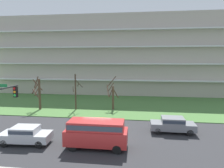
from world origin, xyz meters
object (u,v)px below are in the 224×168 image
at_px(tree_far_left, 39,93).
at_px(sedan_silver_near_left, 26,134).
at_px(tree_center, 112,95).
at_px(van_red_center_right, 96,132).
at_px(tree_left, 76,91).
at_px(sedan_gray_center_left, 173,124).

relative_size(tree_far_left, sedan_silver_near_left, 1.10).
xyz_separation_m(tree_center, van_red_center_right, (0.24, -12.85, -0.84)).
bearing_deg(tree_left, van_red_center_right, -65.28).
bearing_deg(tree_center, van_red_center_right, -88.94).
bearing_deg(tree_left, sedan_silver_near_left, -93.91).
relative_size(tree_center, sedan_gray_center_left, 1.12).
xyz_separation_m(tree_center, sedan_silver_near_left, (-6.12, -12.85, -1.37)).
height_order(tree_left, tree_center, tree_left).
height_order(tree_left, sedan_gray_center_left, tree_left).
distance_m(tree_left, tree_center, 5.39).
xyz_separation_m(tree_far_left, tree_center, (10.72, 1.46, -0.34)).
distance_m(tree_far_left, sedan_gray_center_left, 19.30).
bearing_deg(sedan_gray_center_left, tree_far_left, -20.39).
height_order(tree_far_left, sedan_silver_near_left, tree_far_left).
bearing_deg(sedan_silver_near_left, tree_center, 61.43).
bearing_deg(sedan_silver_near_left, sedan_gray_center_left, 15.53).
xyz_separation_m(sedan_gray_center_left, van_red_center_right, (-6.99, -4.50, 0.52)).
distance_m(tree_left, sedan_silver_near_left, 12.20).
bearing_deg(tree_center, tree_left, -171.07).
bearing_deg(tree_center, tree_far_left, -172.26).
bearing_deg(tree_left, sedan_gray_center_left, -30.98).
bearing_deg(sedan_gray_center_left, van_red_center_right, 33.40).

